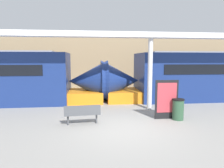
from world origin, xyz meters
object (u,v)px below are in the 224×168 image
object	(u,v)px
bench_near	(82,113)
poster_board	(167,99)
trash_bin	(178,109)
support_column_near	(150,74)

from	to	relation	value
bench_near	poster_board	xyz separation A→B (m)	(3.75, 0.45, 0.39)
trash_bin	bench_near	bearing A→B (deg)	-176.50
trash_bin	poster_board	world-z (taller)	poster_board
trash_bin	support_column_near	size ratio (longest dim) A/B	0.25
bench_near	support_column_near	distance (m)	4.43
bench_near	poster_board	world-z (taller)	poster_board
bench_near	poster_board	bearing A→B (deg)	2.26
bench_near	trash_bin	world-z (taller)	trash_bin
trash_bin	poster_board	bearing A→B (deg)	157.25
trash_bin	support_column_near	world-z (taller)	support_column_near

